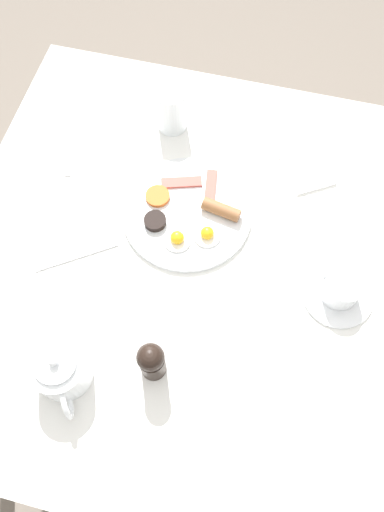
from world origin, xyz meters
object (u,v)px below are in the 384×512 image
Objects in this scene: napkin_folded at (307,169)px; fork_by_plate at (77,256)px; knife_by_plate at (72,143)px; spoon_for_tea at (206,469)px; breakfast_plate at (188,213)px; water_glass_tall at (172,109)px; pepper_grinder at (152,361)px; teapot_near at (61,369)px; teacup_with_saucer_left at (340,290)px.

fork_by_plate is at bearing 37.37° from napkin_folded.
spoon_for_tea is at bearing 127.43° from knife_by_plate.
knife_by_plate is at bearing -21.45° from breakfast_plate.
spoon_for_tea is (0.08, 0.69, -0.00)m from napkin_folded.
water_glass_tall is 0.42m from fork_by_plate.
knife_by_plate is (0.32, -0.13, -0.01)m from breakfast_plate.
pepper_grinder reaches higher than breakfast_plate.
pepper_grinder is (-0.16, -0.05, 0.01)m from teapot_near.
water_glass_tall reaches higher than fork_by_plate.
teapot_near is at bearing 104.99° from fork_by_plate.
napkin_folded is at bearing -142.26° from breakfast_plate.
pepper_grinder is 0.62× the size of knife_by_plate.
fork_by_plate is (0.21, 0.16, -0.01)m from breakfast_plate.
knife_by_plate is at bearing -11.50° from teapot_near.
teacup_with_saucer_left is 0.44m from spoon_for_tea.
breakfast_plate is 0.36m from pepper_grinder.
knife_by_plate is (0.18, -0.53, -0.04)m from teapot_near.
teacup_with_saucer_left reaches higher than fork_by_plate.
napkin_folded is (-0.22, -0.54, -0.06)m from pepper_grinder.
water_glass_tall is at bearing -70.71° from spoon_for_tea.
breakfast_plate reaches higher than fork_by_plate.
napkin_folded is (-0.34, 0.05, -0.05)m from water_glass_tall.
breakfast_plate is 1.82× the size of spoon_for_tea.
fork_by_plate is (0.11, 0.40, -0.06)m from water_glass_tall.
fork_by_plate is at bearing -43.08° from spoon_for_tea.
breakfast_plate is at bearing 158.55° from knife_by_plate.
spoon_for_tea is at bearing 107.70° from breakfast_plate.
spoon_for_tea is at bearing -138.19° from teapot_near.
teacup_with_saucer_left is at bearing 142.12° from water_glass_tall.
teapot_near is 0.91× the size of knife_by_plate.
spoon_for_tea is (0.19, 0.39, -0.02)m from teacup_with_saucer_left.
teacup_with_saucer_left is at bearing 109.96° from napkin_folded.
water_glass_tall is (-0.04, -0.65, 0.01)m from teapot_near.
spoon_for_tea is at bearing 83.29° from napkin_folded.
pepper_grinder reaches higher than knife_by_plate.
teapot_near is 1.07× the size of spoon_for_tea.
knife_by_plate is at bearing -54.47° from pepper_grinder.
knife_by_plate is at bearing -68.48° from fork_by_plate.
teapot_near is 1.50× the size of water_glass_tall.
fork_by_plate is (0.07, -0.25, -0.04)m from teapot_near.
fork_by_plate is (0.45, 0.35, -0.00)m from napkin_folded.
fork_by_plate is at bearing 74.48° from water_glass_tall.
teacup_with_saucer_left is 0.57m from water_glass_tall.
fork_by_plate is (0.56, 0.05, -0.02)m from teacup_with_saucer_left.
teapot_near is at bearing 86.07° from water_glass_tall.
breakfast_plate is at bearing -49.59° from teapot_near.
pepper_grinder reaches higher than teacup_with_saucer_left.
knife_by_plate is at bearing -52.57° from spoon_for_tea.
water_glass_tall is at bearing -67.47° from breakfast_plate.
fork_by_plate is 1.00× the size of spoon_for_tea.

